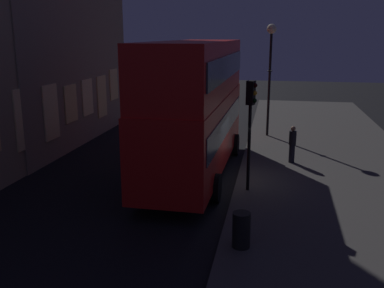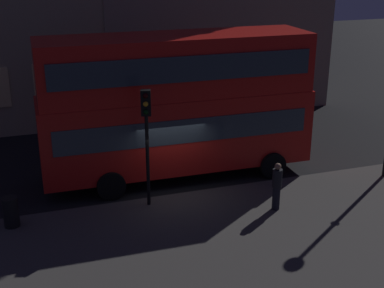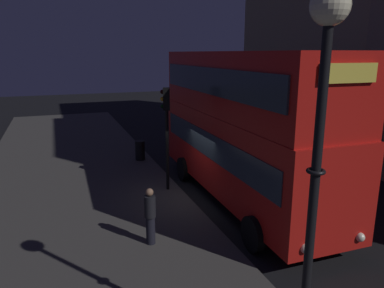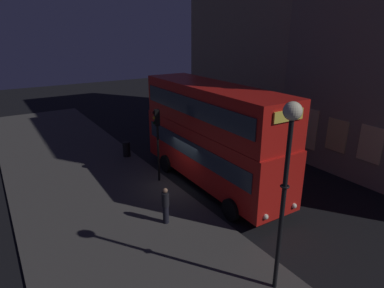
% 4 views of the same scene
% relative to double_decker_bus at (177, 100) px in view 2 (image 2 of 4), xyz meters
% --- Properties ---
extents(ground_plane, '(80.00, 80.00, 0.00)m').
position_rel_double_decker_bus_xyz_m(ground_plane, '(-0.60, -1.30, -3.08)').
color(ground_plane, black).
extents(sidewalk_slab, '(44.00, 7.91, 0.12)m').
position_rel_double_decker_bus_xyz_m(sidewalk_slab, '(-0.60, -5.77, -3.02)').
color(sidewalk_slab, '#423F3D').
rests_on(sidewalk_slab, ground).
extents(double_decker_bus, '(10.39, 3.04, 5.50)m').
position_rel_double_decker_bus_xyz_m(double_decker_bus, '(0.00, 0.00, 0.00)').
color(double_decker_bus, red).
rests_on(double_decker_bus, ground).
extents(traffic_light_near_kerb, '(0.38, 0.40, 4.06)m').
position_rel_double_decker_bus_xyz_m(traffic_light_near_kerb, '(-1.73, -2.33, -0.04)').
color(traffic_light_near_kerb, black).
rests_on(traffic_light_near_kerb, sidewalk_slab).
extents(pedestrian, '(0.33, 0.33, 1.68)m').
position_rel_double_decker_bus_xyz_m(pedestrian, '(2.25, -4.03, -2.09)').
color(pedestrian, black).
rests_on(pedestrian, sidewalk_slab).
extents(litter_bin, '(0.49, 0.49, 0.99)m').
position_rel_double_decker_bus_xyz_m(litter_bin, '(-6.23, -2.43, -2.46)').
color(litter_bin, black).
rests_on(litter_bin, sidewalk_slab).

